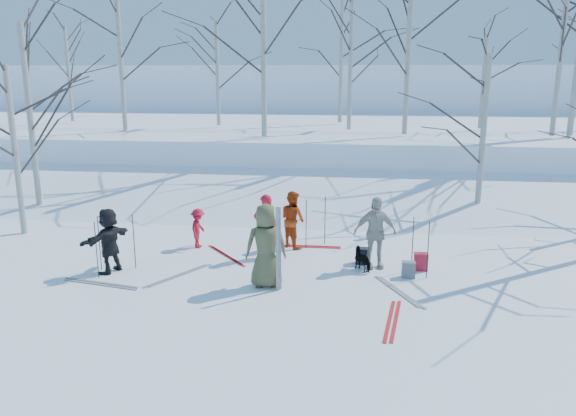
# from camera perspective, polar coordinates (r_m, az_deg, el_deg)

# --- Properties ---
(ground) EXTENTS (120.00, 120.00, 0.00)m
(ground) POSITION_cam_1_polar(r_m,az_deg,el_deg) (13.04, -0.83, -7.12)
(ground) COLOR white
(ground) RESTS_ON ground
(snow_ramp) EXTENTS (70.00, 9.49, 4.12)m
(snow_ramp) POSITION_cam_1_polar(r_m,az_deg,el_deg) (19.67, 2.01, 0.52)
(snow_ramp) COLOR white
(snow_ramp) RESTS_ON ground
(snow_plateau) EXTENTS (70.00, 18.00, 2.20)m
(snow_plateau) POSITION_cam_1_polar(r_m,az_deg,el_deg) (29.35, 3.82, 6.58)
(snow_plateau) COLOR white
(snow_plateau) RESTS_ON ground
(far_hill) EXTENTS (90.00, 30.00, 6.00)m
(far_hill) POSITION_cam_1_polar(r_m,az_deg,el_deg) (50.17, 5.33, 10.67)
(far_hill) COLOR white
(far_hill) RESTS_ON ground
(skier_olive_center) EXTENTS (1.02, 0.78, 1.87)m
(skier_olive_center) POSITION_cam_1_polar(r_m,az_deg,el_deg) (12.29, -2.24, -3.85)
(skier_olive_center) COLOR #4C4D2E
(skier_olive_center) RESTS_ON ground
(skier_red_north) EXTENTS (0.69, 0.55, 1.66)m
(skier_red_north) POSITION_cam_1_polar(r_m,az_deg,el_deg) (14.21, -2.30, -1.85)
(skier_red_north) COLOR #B21020
(skier_red_north) RESTS_ON ground
(skier_redor_behind) EXTENTS (0.95, 0.94, 1.54)m
(skier_redor_behind) POSITION_cam_1_polar(r_m,az_deg,el_deg) (15.07, 0.47, -1.15)
(skier_redor_behind) COLOR #B03A0D
(skier_redor_behind) RESTS_ON ground
(skier_red_seated) EXTENTS (0.44, 0.71, 1.07)m
(skier_red_seated) POSITION_cam_1_polar(r_m,az_deg,el_deg) (15.28, -9.11, -2.03)
(skier_red_seated) COLOR #B21020
(skier_red_seated) RESTS_ON ground
(skier_cream_east) EXTENTS (1.10, 0.65, 1.76)m
(skier_cream_east) POSITION_cam_1_polar(r_m,az_deg,el_deg) (13.62, 8.82, -2.47)
(skier_cream_east) COLOR beige
(skier_cream_east) RESTS_ON ground
(skier_grey_west) EXTENTS (0.95, 1.51, 1.56)m
(skier_grey_west) POSITION_cam_1_polar(r_m,az_deg,el_deg) (13.84, -17.72, -3.15)
(skier_grey_west) COLOR black
(skier_grey_west) RESTS_ON ground
(dog) EXTENTS (0.63, 0.68, 0.54)m
(dog) POSITION_cam_1_polar(r_m,az_deg,el_deg) (13.58, 7.66, -5.17)
(dog) COLOR black
(dog) RESTS_ON ground
(upright_ski_left) EXTENTS (0.08, 0.16, 1.90)m
(upright_ski_left) POSITION_cam_1_polar(r_m,az_deg,el_deg) (11.96, -1.07, -4.25)
(upright_ski_left) COLOR silver
(upright_ski_left) RESTS_ON ground
(upright_ski_right) EXTENTS (0.09, 0.23, 1.89)m
(upright_ski_right) POSITION_cam_1_polar(r_m,az_deg,el_deg) (12.01, -0.87, -4.18)
(upright_ski_right) COLOR silver
(upright_ski_right) RESTS_ON ground
(ski_pair_a) EXTENTS (1.71, 2.06, 0.02)m
(ski_pair_a) POSITION_cam_1_polar(r_m,az_deg,el_deg) (12.49, 11.17, -8.32)
(ski_pair_a) COLOR silver
(ski_pair_a) RESTS_ON ground
(ski_pair_b) EXTENTS (0.73, 1.96, 0.02)m
(ski_pair_b) POSITION_cam_1_polar(r_m,az_deg,el_deg) (11.11, 10.58, -11.17)
(ski_pair_b) COLOR red
(ski_pair_b) RESTS_ON ground
(ski_pair_c) EXTENTS (1.86, 2.08, 0.02)m
(ski_pair_c) POSITION_cam_1_polar(r_m,az_deg,el_deg) (13.42, -11.05, -6.73)
(ski_pair_c) COLOR silver
(ski_pair_c) RESTS_ON ground
(ski_pair_d) EXTENTS (0.94, 1.98, 0.02)m
(ski_pair_d) POSITION_cam_1_polar(r_m,az_deg,el_deg) (13.36, -18.51, -7.30)
(ski_pair_d) COLOR silver
(ski_pair_d) RESTS_ON ground
(ski_pair_e) EXTENTS (0.21, 1.90, 0.02)m
(ski_pair_e) POSITION_cam_1_polar(r_m,az_deg,el_deg) (15.29, 1.81, -3.91)
(ski_pair_e) COLOR red
(ski_pair_e) RESTS_ON ground
(ski_pair_f) EXTENTS (2.06, 2.10, 0.02)m
(ski_pair_f) POSITION_cam_1_polar(r_m,az_deg,el_deg) (14.63, -6.32, -4.81)
(ski_pair_f) COLOR red
(ski_pair_f) RESTS_ON ground
(ski_pole_a) EXTENTS (0.02, 0.02, 1.34)m
(ski_pole_a) POSITION_cam_1_polar(r_m,az_deg,el_deg) (13.94, -15.37, -3.33)
(ski_pole_a) COLOR black
(ski_pole_a) RESTS_ON ground
(ski_pole_b) EXTENTS (0.02, 0.02, 1.34)m
(ski_pole_b) POSITION_cam_1_polar(r_m,az_deg,el_deg) (13.22, 14.03, -4.18)
(ski_pole_b) COLOR black
(ski_pole_b) RESTS_ON ground
(ski_pole_c) EXTENTS (0.02, 0.02, 1.34)m
(ski_pole_c) POSITION_cam_1_polar(r_m,az_deg,el_deg) (13.59, 12.54, -3.60)
(ski_pole_c) COLOR black
(ski_pole_c) RESTS_ON ground
(ski_pole_d) EXTENTS (0.02, 0.02, 1.34)m
(ski_pole_d) POSITION_cam_1_polar(r_m,az_deg,el_deg) (15.39, 3.78, -1.25)
(ski_pole_d) COLOR black
(ski_pole_d) RESTS_ON ground
(ski_pole_e) EXTENTS (0.02, 0.02, 1.34)m
(ski_pole_e) POSITION_cam_1_polar(r_m,az_deg,el_deg) (14.04, -18.61, -3.44)
(ski_pole_e) COLOR black
(ski_pole_e) RESTS_ON ground
(ski_pole_f) EXTENTS (0.02, 0.02, 1.34)m
(ski_pole_f) POSITION_cam_1_polar(r_m,az_deg,el_deg) (15.01, 1.85, -1.62)
(ski_pole_f) COLOR black
(ski_pole_f) RESTS_ON ground
(ski_pole_g) EXTENTS (0.02, 0.02, 1.34)m
(ski_pole_g) POSITION_cam_1_polar(r_m,az_deg,el_deg) (13.54, -18.87, -4.10)
(ski_pole_g) COLOR black
(ski_pole_g) RESTS_ON ground
(backpack_red) EXTENTS (0.32, 0.22, 0.42)m
(backpack_red) POSITION_cam_1_polar(r_m,az_deg,el_deg) (13.85, 13.34, -5.32)
(backpack_red) COLOR #B01B2D
(backpack_red) RESTS_ON ground
(backpack_grey) EXTENTS (0.30, 0.20, 0.38)m
(backpack_grey) POSITION_cam_1_polar(r_m,az_deg,el_deg) (13.31, 12.14, -6.14)
(backpack_grey) COLOR #5C5F64
(backpack_grey) RESTS_ON ground
(backpack_dark) EXTENTS (0.34, 0.24, 0.40)m
(backpack_dark) POSITION_cam_1_polar(r_m,az_deg,el_deg) (14.04, 7.57, -4.84)
(backpack_dark) COLOR black
(backpack_dark) RESTS_ON ground
(birch_plateau_a) EXTENTS (3.81, 3.81, 4.59)m
(birch_plateau_a) POSITION_cam_1_polar(r_m,az_deg,el_deg) (30.36, -21.39, 12.54)
(birch_plateau_a) COLOR silver
(birch_plateau_a) RESTS_ON snow_plateau
(birch_plateau_b) EXTENTS (4.70, 4.70, 5.86)m
(birch_plateau_b) POSITION_cam_1_polar(r_m,az_deg,el_deg) (25.29, -16.63, 14.30)
(birch_plateau_b) COLOR silver
(birch_plateau_b) RESTS_ON snow_plateau
(birch_plateau_c) EXTENTS (5.14, 5.14, 6.49)m
(birch_plateau_c) POSITION_cam_1_polar(r_m,az_deg,el_deg) (22.96, 12.13, 15.45)
(birch_plateau_c) COLOR silver
(birch_plateau_c) RESTS_ON snow_plateau
(birch_plateau_d) EXTENTS (3.85, 3.85, 4.65)m
(birch_plateau_d) POSITION_cam_1_polar(r_m,az_deg,el_deg) (26.36, -7.19, 13.38)
(birch_plateau_d) COLOR silver
(birch_plateau_d) RESTS_ON snow_plateau
(birch_plateau_f) EXTENTS (4.40, 4.40, 5.43)m
(birch_plateau_f) POSITION_cam_1_polar(r_m,az_deg,el_deg) (24.45, 6.36, 14.30)
(birch_plateau_f) COLOR silver
(birch_plateau_f) RESTS_ON snow_plateau
(birch_plateau_h) EXTENTS (4.89, 4.89, 6.12)m
(birch_plateau_h) POSITION_cam_1_polar(r_m,az_deg,el_deg) (28.00, 5.42, 14.95)
(birch_plateau_h) COLOR silver
(birch_plateau_h) RESTS_ON snow_plateau
(birch_plateau_i) EXTENTS (4.80, 4.80, 6.00)m
(birch_plateau_i) POSITION_cam_1_polar(r_m,az_deg,el_deg) (24.15, 25.95, 13.73)
(birch_plateau_i) COLOR silver
(birch_plateau_i) RESTS_ON snow_plateau
(birch_plateau_j) EXTENTS (3.37, 3.37, 3.96)m
(birch_plateau_j) POSITION_cam_1_polar(r_m,az_deg,el_deg) (26.15, 19.22, 11.98)
(birch_plateau_j) COLOR silver
(birch_plateau_j) RESTS_ON snow_plateau
(birch_plateau_k) EXTENTS (5.26, 5.26, 6.66)m
(birch_plateau_k) POSITION_cam_1_polar(r_m,az_deg,el_deg) (21.71, -2.51, 16.07)
(birch_plateau_k) COLOR silver
(birch_plateau_k) RESTS_ON snow_plateau
(birch_edge_a) EXTENTS (3.98, 3.98, 4.82)m
(birch_edge_a) POSITION_cam_1_polar(r_m,az_deg,el_deg) (17.81, -25.98, 5.16)
(birch_edge_a) COLOR silver
(birch_edge_a) RESTS_ON ground
(birch_edge_d) EXTENTS (4.89, 4.89, 6.13)m
(birch_edge_d) POSITION_cam_1_polar(r_m,az_deg,el_deg) (20.22, -24.69, 8.03)
(birch_edge_d) COLOR silver
(birch_edge_d) RESTS_ON ground
(birch_edge_e) EXTENTS (4.22, 4.22, 5.17)m
(birch_edge_e) POSITION_cam_1_polar(r_m,az_deg,el_deg) (18.57, 19.17, 6.63)
(birch_edge_e) COLOR silver
(birch_edge_e) RESTS_ON ground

